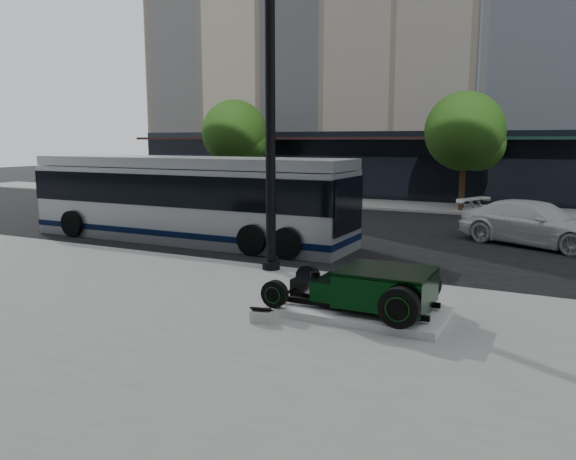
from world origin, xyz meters
The scene contains 10 objects.
ground centered at (0.00, 0.00, 0.00)m, with size 120.00×120.00×0.00m, color black.
sidewalk_near centered at (0.00, -10.50, 0.06)m, with size 70.00×17.00×0.12m, color gray.
sidewalk_far centered at (0.00, 14.00, 0.06)m, with size 70.00×4.00×0.12m, color gray.
street_trees centered at (1.15, 13.07, 3.77)m, with size 29.80×3.80×5.70m.
display_plinth centered at (2.14, -5.05, 0.20)m, with size 3.40×1.80×0.15m, color silver.
hot_rod centered at (2.47, -5.05, 0.70)m, with size 3.22×2.00×0.81m.
info_plaque centered at (0.66, -6.30, 0.24)m, with size 0.46×0.39×0.31m.
lamppost centered at (-1.25, -2.41, 4.11)m, with size 0.47×0.47×8.62m.
transit_bus centered at (-6.28, 0.71, 1.49)m, with size 12.12×2.88×2.92m.
white_sedan centered at (4.76, 5.13, 0.74)m, with size 2.07×5.10×1.48m, color white.
Camera 1 is at (5.69, -15.20, 3.52)m, focal length 35.00 mm.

